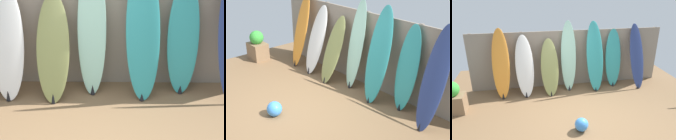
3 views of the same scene
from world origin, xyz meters
The scene contains 11 objects.
ground centered at (0.00, 0.00, 0.00)m, with size 7.68×7.68×0.00m, color brown.
fence_back centered at (0.00, 2.01, 0.90)m, with size 6.08×0.11×1.80m.
surfboard_orange_0 centered at (-2.05, 1.59, 0.98)m, with size 0.49×0.62×1.98m.
surfboard_white_1 centered at (-1.39, 1.60, 0.86)m, with size 0.58×0.74×1.75m.
surfboard_olive_2 centered at (-0.66, 1.53, 0.80)m, with size 0.52×0.69×1.62m.
surfboard_seafoam_3 centered at (-0.05, 1.72, 1.04)m, with size 0.48×0.48×2.12m.
surfboard_teal_4 centered at (0.75, 1.59, 1.04)m, with size 0.59×0.65×2.10m.
surfboard_teal_5 centered at (1.40, 1.74, 0.90)m, with size 0.51×0.40×1.83m.
surfboard_navy_6 centered at (2.12, 1.58, 0.97)m, with size 0.52×0.77×1.97m.
planter_box centered at (-3.24, 0.84, 0.39)m, with size 0.57×0.43×0.86m.
beach_ball centered at (-0.18, -0.48, 0.16)m, with size 0.31×0.31×0.31m, color #3F8CE5.
Camera 3 is at (-1.30, -4.48, 3.16)m, focal length 35.00 mm.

